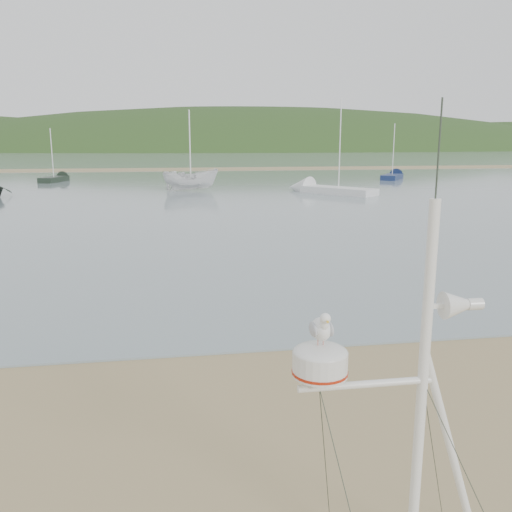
{
  "coord_description": "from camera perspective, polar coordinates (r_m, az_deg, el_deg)",
  "views": [
    {
      "loc": [
        1.03,
        -5.76,
        4.05
      ],
      "look_at": [
        2.13,
        1.0,
        2.57
      ],
      "focal_mm": 38.0,
      "sensor_mm": 36.0,
      "label": 1
    }
  ],
  "objects": [
    {
      "name": "hill_ridge",
      "position": [
        242.56,
        -5.04,
        6.48
      ],
      "size": [
        620.0,
        180.0,
        80.0
      ],
      "color": "#203917",
      "rests_on": "ground"
    },
    {
      "name": "sailboat_blue_far",
      "position": [
        59.79,
        14.41,
        8.18
      ],
      "size": [
        4.65,
        5.91,
        6.12
      ],
      "color": "#15234B",
      "rests_on": "ground"
    },
    {
      "name": "mast_rig",
      "position": [
        5.32,
        16.08,
        -22.62
      ],
      "size": [
        1.94,
        2.07,
        4.37
      ],
      "color": "white",
      "rests_on": "ground"
    },
    {
      "name": "sailboat_white_near",
      "position": [
        42.76,
        6.3,
        7.05
      ],
      "size": [
        6.24,
        7.24,
        7.65
      ],
      "color": "silver",
      "rests_on": "ground"
    },
    {
      "name": "water",
      "position": [
        137.82,
        -9.77,
        10.3
      ],
      "size": [
        560.0,
        256.0,
        0.04
      ],
      "primitive_type": "cube",
      "color": "slate",
      "rests_on": "ground"
    },
    {
      "name": "sandbar",
      "position": [
        75.87,
        -10.08,
        8.96
      ],
      "size": [
        560.0,
        7.0,
        0.07
      ],
      "primitive_type": "cube",
      "color": "#8D7951",
      "rests_on": "water"
    },
    {
      "name": "boat_white",
      "position": [
        44.1,
        -6.93,
        9.75
      ],
      "size": [
        1.76,
        1.72,
        4.45
      ],
      "primitive_type": "imported",
      "rotation": [
        0.0,
        0.0,
        1.6
      ],
      "color": "silver",
      "rests_on": "water"
    },
    {
      "name": "far_cottages",
      "position": [
        201.77,
        -8.82,
        12.0
      ],
      "size": [
        294.4,
        6.3,
        8.0
      ],
      "color": "silver",
      "rests_on": "ground"
    },
    {
      "name": "sailboat_dark_mid",
      "position": [
        57.69,
        -19.96,
        7.71
      ],
      "size": [
        2.63,
        5.63,
        5.5
      ],
      "color": "black",
      "rests_on": "ground"
    },
    {
      "name": "ground",
      "position": [
        7.12,
        -17.25,
        -23.13
      ],
      "size": [
        560.0,
        560.0,
        0.0
      ],
      "primitive_type": "plane",
      "color": "#8D7951",
      "rests_on": "ground"
    }
  ]
}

